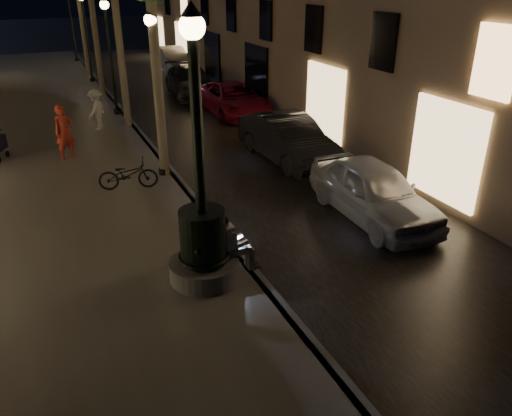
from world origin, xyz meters
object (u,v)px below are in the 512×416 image
lamp_curb_b (109,41)px  car_second (288,139)px  seated_man_laptop (232,242)px  pedestrian_white (96,109)px  lamp_curb_c (85,25)px  pedestrian_red (65,132)px  car_third (233,99)px  lamp_curb_d (70,15)px  fountain_lamppost (203,234)px  bicycle (128,174)px  lamp_curb_a (155,73)px  car_front (373,191)px  car_fifth (173,59)px  car_rear (190,81)px

lamp_curb_b → car_second: lamp_curb_b is taller
seated_man_laptop → pedestrian_white: size_ratio=0.82×
lamp_curb_c → pedestrian_red: 13.67m
lamp_curb_c → car_second: 16.72m
car_third → lamp_curb_d: bearing=105.3°
fountain_lamppost → lamp_curb_b: (0.70, 14.00, 2.02)m
lamp_curb_d → car_third: size_ratio=0.97×
lamp_curb_b → lamp_curb_d: same height
car_second → pedestrian_red: pedestrian_red is taller
bicycle → car_third: bearing=-26.4°
fountain_lamppost → pedestrian_white: bearing=91.9°
lamp_curb_a → lamp_curb_c: bearing=90.0°
car_front → car_fifth: (1.20, 23.32, 0.02)m
lamp_curb_d → car_front: size_ratio=1.11×
car_front → car_second: (0.00, 4.75, 0.03)m
lamp_curb_c → car_front: (4.30, -20.72, -2.50)m
car_third → pedestrian_red: size_ratio=2.76×
lamp_curb_c → car_second: bearing=-74.9°
pedestrian_white → bicycle: 6.60m
car_rear → car_fifth: size_ratio=1.09×
car_second → pedestrian_white: bearing=130.6°
car_rear → pedestrian_white: bearing=-130.8°
car_front → pedestrian_red: bearing=134.2°
car_third → bicycle: car_third is taller
lamp_curb_c → lamp_curb_d: (0.00, 8.00, 0.00)m
lamp_curb_a → car_second: lamp_curb_a is taller
lamp_curb_c → pedestrian_red: (-2.51, -13.27, -2.14)m
lamp_curb_c → pedestrian_white: lamp_curb_c is taller
pedestrian_white → lamp_curb_a: bearing=49.9°
car_front → car_rear: car_front is taller
lamp_curb_b → pedestrian_red: size_ratio=2.68×
car_fifth → car_front: bearing=-93.7°
car_second → fountain_lamppost: bearing=-131.7°
lamp_curb_a → lamp_curb_b: 8.00m
bicycle → lamp_curb_b: bearing=5.8°
lamp_curb_c → pedestrian_white: bearing=-96.1°
seated_man_laptop → car_fifth: size_ratio=0.28×
lamp_curb_c → lamp_curb_a: bearing=-90.0°
seated_man_laptop → pedestrian_white: bearing=94.8°
car_second → pedestrian_white: 7.94m
fountain_lamppost → lamp_curb_d: bearing=88.7°
lamp_curb_a → seated_man_laptop: bearing=-90.9°
car_third → pedestrian_white: pedestrian_white is taller
fountain_lamppost → car_fifth: 25.37m
seated_man_laptop → car_second: size_ratio=0.28×
lamp_curb_a → car_third: (4.91, 6.57, -2.55)m
lamp_curb_a → car_third: lamp_curb_a is taller
fountain_lamppost → car_rear: 17.82m
lamp_curb_b → seated_man_laptop: bearing=-90.4°
fountain_lamppost → pedestrian_white: (-0.39, 11.87, -0.23)m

